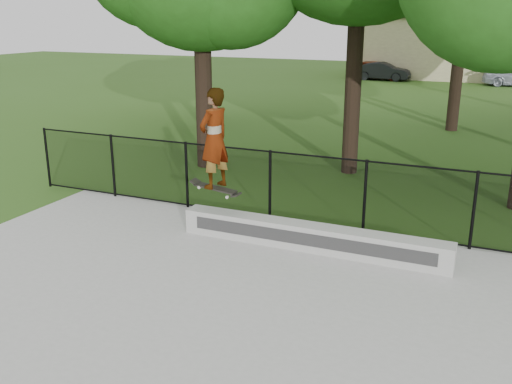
% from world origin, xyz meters
% --- Properties ---
extents(grind_ledge, '(5.06, 0.40, 0.48)m').
position_xyz_m(grind_ledge, '(-0.69, 4.70, 0.30)').
color(grind_ledge, '#ADADA8').
rests_on(grind_ledge, concrete_slab).
extents(car_a, '(3.81, 1.64, 1.29)m').
position_xyz_m(car_a, '(-6.02, 34.64, 0.65)').
color(car_a, maroon).
rests_on(car_a, ground).
extents(car_b, '(3.28, 1.32, 1.18)m').
position_xyz_m(car_b, '(-5.54, 34.33, 0.59)').
color(car_b, black).
rests_on(car_b, ground).
extents(skater_airborne, '(0.84, 0.79, 2.04)m').
position_xyz_m(skater_airborne, '(-2.62, 4.64, 1.97)').
color(skater_airborne, black).
rests_on(skater_airborne, ground).
extents(chainlink_fence, '(16.06, 0.06, 1.50)m').
position_xyz_m(chainlink_fence, '(0.00, 5.90, 0.81)').
color(chainlink_fence, black).
rests_on(chainlink_fence, concrete_slab).
extents(distant_building, '(12.40, 6.40, 4.30)m').
position_xyz_m(distant_building, '(-2.00, 38.00, 2.16)').
color(distant_building, beige).
rests_on(distant_building, ground).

